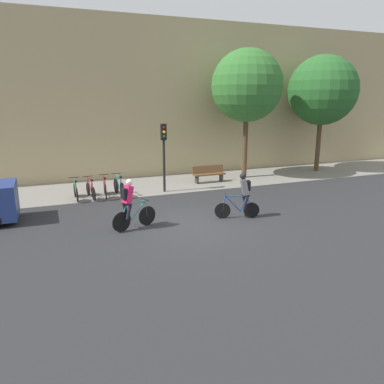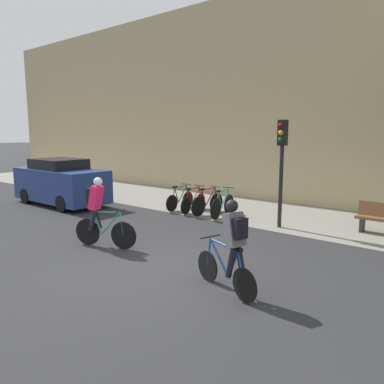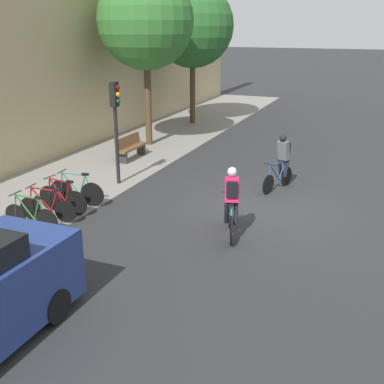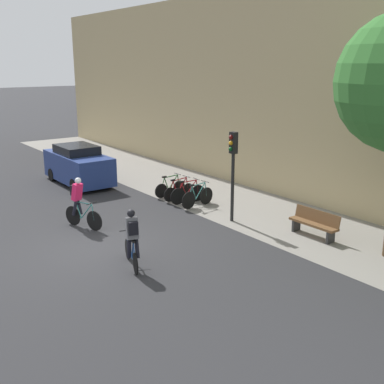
# 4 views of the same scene
# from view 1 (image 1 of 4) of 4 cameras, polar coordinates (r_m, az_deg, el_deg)

# --- Properties ---
(ground) EXTENTS (200.00, 200.00, 0.00)m
(ground) POSITION_cam_1_polar(r_m,az_deg,el_deg) (13.54, 0.04, -5.05)
(ground) COLOR #2B2B2D
(kerb_strip) EXTENTS (44.00, 4.50, 0.01)m
(kerb_strip) POSITION_cam_1_polar(r_m,az_deg,el_deg) (19.74, -7.12, 1.05)
(kerb_strip) COLOR gray
(kerb_strip) RESTS_ON ground
(building_facade) EXTENTS (44.00, 0.60, 8.75)m
(building_facade) POSITION_cam_1_polar(r_m,az_deg,el_deg) (21.71, -9.21, 13.81)
(building_facade) COLOR tan
(building_facade) RESTS_ON ground
(cyclist_pink) EXTENTS (1.66, 0.68, 1.79)m
(cyclist_pink) POSITION_cam_1_polar(r_m,az_deg,el_deg) (13.00, -9.46, -1.70)
(cyclist_pink) COLOR black
(cyclist_pink) RESTS_ON ground
(cyclist_grey) EXTENTS (1.64, 0.65, 1.74)m
(cyclist_grey) POSITION_cam_1_polar(r_m,az_deg,el_deg) (14.16, 7.72, -0.31)
(cyclist_grey) COLOR black
(cyclist_grey) RESTS_ON ground
(parked_bike_0) EXTENTS (0.46, 1.58, 0.95)m
(parked_bike_0) POSITION_cam_1_polar(r_m,az_deg,el_deg) (17.57, -17.29, 0.13)
(parked_bike_0) COLOR black
(parked_bike_0) RESTS_ON ground
(parked_bike_1) EXTENTS (0.46, 1.64, 0.94)m
(parked_bike_1) POSITION_cam_1_polar(r_m,az_deg,el_deg) (17.62, -15.18, 0.32)
(parked_bike_1) COLOR black
(parked_bike_1) RESTS_ON ground
(parked_bike_2) EXTENTS (0.46, 1.65, 0.98)m
(parked_bike_2) POSITION_cam_1_polar(r_m,az_deg,el_deg) (17.70, -13.11, 0.59)
(parked_bike_2) COLOR black
(parked_bike_2) RESTS_ON ground
(parked_bike_3) EXTENTS (0.46, 1.68, 0.99)m
(parked_bike_3) POSITION_cam_1_polar(r_m,az_deg,el_deg) (17.79, -11.03, 0.78)
(parked_bike_3) COLOR black
(parked_bike_3) RESTS_ON ground
(traffic_light_pole) EXTENTS (0.26, 0.30, 3.27)m
(traffic_light_pole) POSITION_cam_1_polar(r_m,az_deg,el_deg) (17.88, -4.32, 7.16)
(traffic_light_pole) COLOR black
(traffic_light_pole) RESTS_ON ground
(bench) EXTENTS (1.80, 0.44, 0.89)m
(bench) POSITION_cam_1_polar(r_m,az_deg,el_deg) (20.21, 2.58, 2.81)
(bench) COLOR brown
(bench) RESTS_ON ground
(street_tree_0) EXTENTS (3.92, 3.92, 7.05)m
(street_tree_0) POSITION_cam_1_polar(r_m,az_deg,el_deg) (21.30, 8.39, 15.72)
(street_tree_0) COLOR #4C3823
(street_tree_0) RESTS_ON ground
(street_tree_1) EXTENTS (4.11, 4.11, 6.93)m
(street_tree_1) POSITION_cam_1_polar(r_m,az_deg,el_deg) (24.32, 19.29, 14.40)
(street_tree_1) COLOR #4C3823
(street_tree_1) RESTS_ON ground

